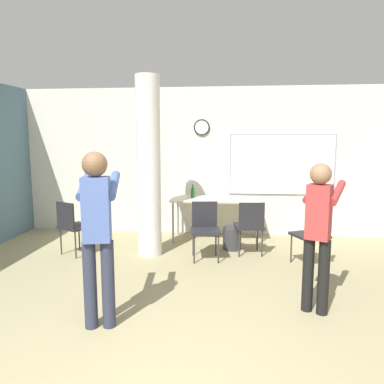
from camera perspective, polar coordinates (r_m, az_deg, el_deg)
wall_back at (r=7.25m, az=1.58°, el=4.65°), size 8.00×0.15×2.80m
support_pillar at (r=5.87m, az=-6.62°, el=3.75°), size 0.37×0.37×2.80m
folding_table at (r=6.79m, az=3.62°, el=-1.42°), size 1.60×0.72×0.77m
bottle_on_table at (r=6.82m, az=0.13°, el=-0.11°), size 0.07×0.07×0.24m
waste_bin at (r=6.34m, az=6.14°, el=-7.04°), size 0.30×0.30×0.38m
chair_table_front at (r=5.79m, az=2.01°, el=-5.19°), size 0.50×0.50×0.87m
chair_near_pillar at (r=6.23m, az=-17.69°, el=-4.62°), size 0.60×0.60×0.87m
chair_mid_room at (r=5.68m, az=17.93°, el=-5.87°), size 0.59×0.59×0.87m
chair_table_right at (r=6.01m, az=8.81°, el=-4.78°), size 0.50×0.50×0.87m
person_playing_front at (r=3.72m, az=-14.22°, el=-5.02°), size 0.48×0.67×1.73m
person_playing_side at (r=4.15m, az=18.74°, el=-4.93°), size 0.53×0.67×1.60m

